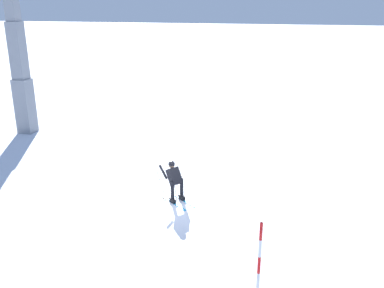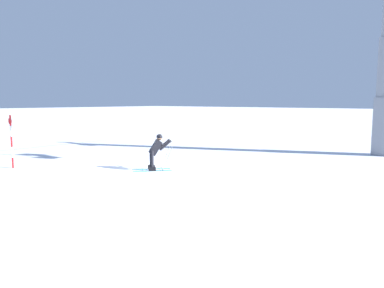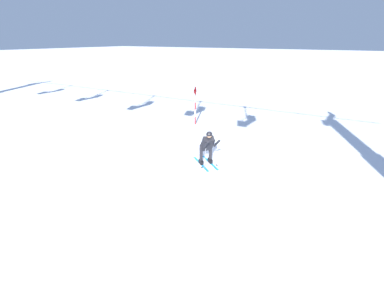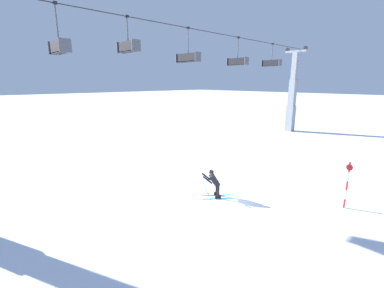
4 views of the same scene
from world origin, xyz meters
TOP-DOWN VIEW (x-y plane):
  - ground_plane at (0.00, 0.00)m, footprint 260.00×260.00m
  - skier_carving_main at (-0.08, 0.79)m, footprint 1.62×1.47m
  - trail_marker_pole at (3.44, -4.15)m, footprint 0.07×0.28m

SIDE VIEW (x-z plane):
  - ground_plane at x=0.00m, z-range 0.00..0.00m
  - skier_carving_main at x=-0.08m, z-range 0.05..1.65m
  - trail_marker_pole at x=3.44m, z-range 0.08..2.30m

